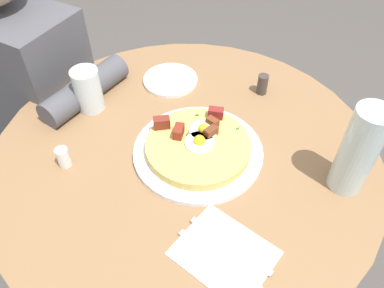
{
  "coord_description": "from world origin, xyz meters",
  "views": [
    {
      "loc": [
        0.31,
        -0.52,
        1.41
      ],
      "look_at": [
        0.02,
        0.0,
        0.78
      ],
      "focal_mm": 35.75,
      "sensor_mm": 36.0,
      "label": 1
    }
  ],
  "objects_px": {
    "salt_shaker": "(63,157)",
    "water_bottle": "(358,151)",
    "breakfast_pizza": "(199,143)",
    "pepper_shaker": "(262,84)",
    "pizza_plate": "(199,150)",
    "dining_table": "(186,194)",
    "bread_plate": "(170,80)",
    "person_seated": "(44,127)",
    "water_glass": "(88,90)",
    "fork": "(230,245)",
    "knife": "(219,259)"
  },
  "relations": [
    {
      "from": "dining_table",
      "to": "pizza_plate",
      "type": "bearing_deg",
      "value": 7.39
    },
    {
      "from": "person_seated",
      "to": "pepper_shaker",
      "type": "xyz_separation_m",
      "value": [
        0.67,
        0.22,
        0.28
      ]
    },
    {
      "from": "knife",
      "to": "water_glass",
      "type": "relative_size",
      "value": 1.59
    },
    {
      "from": "bread_plate",
      "to": "knife",
      "type": "bearing_deg",
      "value": -49.84
    },
    {
      "from": "breakfast_pizza",
      "to": "fork",
      "type": "relative_size",
      "value": 1.33
    },
    {
      "from": "water_bottle",
      "to": "person_seated",
      "type": "bearing_deg",
      "value": -179.19
    },
    {
      "from": "breakfast_pizza",
      "to": "salt_shaker",
      "type": "distance_m",
      "value": 0.3
    },
    {
      "from": "pizza_plate",
      "to": "pepper_shaker",
      "type": "xyz_separation_m",
      "value": [
        0.05,
        0.27,
        0.02
      ]
    },
    {
      "from": "salt_shaker",
      "to": "pepper_shaker",
      "type": "relative_size",
      "value": 0.88
    },
    {
      "from": "water_bottle",
      "to": "bread_plate",
      "type": "bearing_deg",
      "value": 165.79
    },
    {
      "from": "dining_table",
      "to": "person_seated",
      "type": "xyz_separation_m",
      "value": [
        -0.59,
        0.06,
        -0.07
      ]
    },
    {
      "from": "breakfast_pizza",
      "to": "pepper_shaker",
      "type": "distance_m",
      "value": 0.27
    },
    {
      "from": "bread_plate",
      "to": "salt_shaker",
      "type": "relative_size",
      "value": 3.09
    },
    {
      "from": "knife",
      "to": "water_bottle",
      "type": "xyz_separation_m",
      "value": [
        0.16,
        0.29,
        0.1
      ]
    },
    {
      "from": "person_seated",
      "to": "water_glass",
      "type": "relative_size",
      "value": 10.03
    },
    {
      "from": "bread_plate",
      "to": "water_bottle",
      "type": "relative_size",
      "value": 0.73
    },
    {
      "from": "person_seated",
      "to": "breakfast_pizza",
      "type": "distance_m",
      "value": 0.68
    },
    {
      "from": "fork",
      "to": "water_bottle",
      "type": "height_order",
      "value": "water_bottle"
    },
    {
      "from": "bread_plate",
      "to": "water_bottle",
      "type": "xyz_separation_m",
      "value": [
        0.51,
        -0.13,
        0.1
      ]
    },
    {
      "from": "salt_shaker",
      "to": "bread_plate",
      "type": "bearing_deg",
      "value": 82.51
    },
    {
      "from": "salt_shaker",
      "to": "pepper_shaker",
      "type": "height_order",
      "value": "pepper_shaker"
    },
    {
      "from": "knife",
      "to": "salt_shaker",
      "type": "height_order",
      "value": "salt_shaker"
    },
    {
      "from": "water_bottle",
      "to": "pepper_shaker",
      "type": "relative_size",
      "value": 3.74
    },
    {
      "from": "bread_plate",
      "to": "pepper_shaker",
      "type": "relative_size",
      "value": 2.72
    },
    {
      "from": "water_bottle",
      "to": "pepper_shaker",
      "type": "bearing_deg",
      "value": 142.73
    },
    {
      "from": "fork",
      "to": "pepper_shaker",
      "type": "height_order",
      "value": "pepper_shaker"
    },
    {
      "from": "breakfast_pizza",
      "to": "pepper_shaker",
      "type": "relative_size",
      "value": 4.33
    },
    {
      "from": "dining_table",
      "to": "bread_plate",
      "type": "height_order",
      "value": "bread_plate"
    },
    {
      "from": "person_seated",
      "to": "water_glass",
      "type": "bearing_deg",
      "value": -9.06
    },
    {
      "from": "fork",
      "to": "salt_shaker",
      "type": "height_order",
      "value": "salt_shaker"
    },
    {
      "from": "knife",
      "to": "water_glass",
      "type": "xyz_separation_m",
      "value": [
        -0.47,
        0.23,
        0.05
      ]
    },
    {
      "from": "bread_plate",
      "to": "pizza_plate",
      "type": "bearing_deg",
      "value": -45.37
    },
    {
      "from": "dining_table",
      "to": "pizza_plate",
      "type": "height_order",
      "value": "pizza_plate"
    },
    {
      "from": "knife",
      "to": "pepper_shaker",
      "type": "xyz_separation_m",
      "value": [
        -0.11,
        0.49,
        0.02
      ]
    },
    {
      "from": "breakfast_pizza",
      "to": "salt_shaker",
      "type": "relative_size",
      "value": 4.91
    },
    {
      "from": "dining_table",
      "to": "water_bottle",
      "type": "xyz_separation_m",
      "value": [
        0.35,
        0.07,
        0.28
      ]
    },
    {
      "from": "person_seated",
      "to": "water_glass",
      "type": "height_order",
      "value": "person_seated"
    },
    {
      "from": "person_seated",
      "to": "water_bottle",
      "type": "bearing_deg",
      "value": 0.81
    },
    {
      "from": "person_seated",
      "to": "bread_plate",
      "type": "bearing_deg",
      "value": 18.33
    },
    {
      "from": "dining_table",
      "to": "bread_plate",
      "type": "xyz_separation_m",
      "value": [
        -0.16,
        0.2,
        0.19
      ]
    },
    {
      "from": "person_seated",
      "to": "salt_shaker",
      "type": "relative_size",
      "value": 23.33
    },
    {
      "from": "pepper_shaker",
      "to": "knife",
      "type": "bearing_deg",
      "value": -77.16
    },
    {
      "from": "salt_shaker",
      "to": "water_bottle",
      "type": "bearing_deg",
      "value": 23.67
    },
    {
      "from": "knife",
      "to": "salt_shaker",
      "type": "xyz_separation_m",
      "value": [
        -0.4,
        0.04,
        0.02
      ]
    },
    {
      "from": "pepper_shaker",
      "to": "breakfast_pizza",
      "type": "bearing_deg",
      "value": -99.98
    },
    {
      "from": "bread_plate",
      "to": "salt_shaker",
      "type": "height_order",
      "value": "salt_shaker"
    },
    {
      "from": "pizza_plate",
      "to": "water_glass",
      "type": "xyz_separation_m",
      "value": [
        -0.32,
        0.01,
        0.05
      ]
    },
    {
      "from": "breakfast_pizza",
      "to": "water_glass",
      "type": "height_order",
      "value": "water_glass"
    },
    {
      "from": "knife",
      "to": "water_bottle",
      "type": "bearing_deg",
      "value": -108.56
    },
    {
      "from": "dining_table",
      "to": "water_bottle",
      "type": "height_order",
      "value": "water_bottle"
    }
  ]
}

